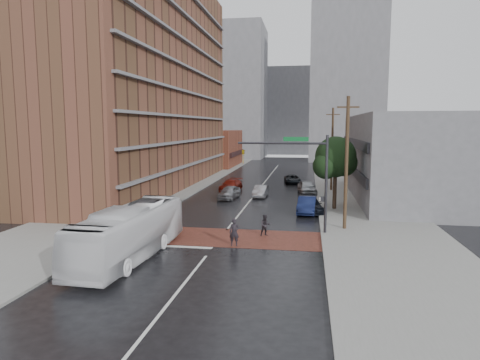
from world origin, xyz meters
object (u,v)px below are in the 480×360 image
at_px(car_travel_c, 231,185).
at_px(car_parked_far, 307,187).
at_px(pedestrian_a, 234,232).
at_px(car_travel_b, 261,191).
at_px(transit_bus, 130,233).
at_px(car_travel_a, 229,192).
at_px(car_parked_near, 307,205).
at_px(suv_travel, 293,179).
at_px(pedestrian_b, 265,225).
at_px(car_parked_mid, 311,205).

bearing_deg(car_travel_c, car_parked_far, -0.03).
height_order(pedestrian_a, car_travel_c, pedestrian_a).
bearing_deg(car_travel_b, car_travel_c, 137.81).
relative_size(transit_bus, car_travel_a, 2.66).
distance_m(transit_bus, car_parked_near, 18.28).
bearing_deg(suv_travel, pedestrian_a, -102.76).
bearing_deg(transit_bus, suv_travel, 79.06).
bearing_deg(car_travel_b, car_travel_a, -149.13).
xyz_separation_m(suv_travel, car_parked_far, (2.00, -8.90, 0.20)).
height_order(car_travel_b, car_parked_far, car_parked_far).
height_order(transit_bus, suv_travel, transit_bus).
height_order(pedestrian_b, car_travel_c, pedestrian_b).
bearing_deg(pedestrian_b, car_travel_c, 82.37).
bearing_deg(car_parked_near, pedestrian_b, -105.34).
relative_size(car_travel_c, car_parked_mid, 1.05).
bearing_deg(pedestrian_b, car_travel_b, 73.07).
distance_m(pedestrian_b, suv_travel, 28.59).
distance_m(pedestrian_b, car_travel_b, 16.95).
xyz_separation_m(car_travel_b, car_parked_mid, (5.45, -7.67, 0.01)).
xyz_separation_m(car_travel_c, car_parked_near, (9.21, -12.28, 0.06)).
distance_m(suv_travel, car_parked_far, 9.12).
xyz_separation_m(car_travel_c, suv_travel, (7.17, 7.68, -0.08)).
bearing_deg(car_travel_b, car_parked_mid, -51.79).
height_order(transit_bus, car_travel_b, transit_bus).
height_order(car_travel_b, car_parked_near, car_parked_near).
relative_size(pedestrian_b, car_parked_near, 0.34).
relative_size(pedestrian_a, pedestrian_b, 1.18).
relative_size(car_travel_b, car_travel_c, 0.83).
bearing_deg(transit_bus, car_travel_a, 87.14).
bearing_deg(car_travel_b, suv_travel, 78.20).
bearing_deg(car_parked_near, car_parked_far, 93.50).
xyz_separation_m(transit_bus, car_parked_far, (10.26, 26.14, -0.75)).
relative_size(car_travel_b, car_parked_near, 0.86).
height_order(pedestrian_a, car_parked_far, pedestrian_a).
relative_size(car_travel_b, suv_travel, 0.89).
bearing_deg(car_parked_near, pedestrian_a, -108.78).
distance_m(car_travel_b, car_travel_c, 5.79).
xyz_separation_m(suv_travel, car_parked_near, (2.04, -19.96, 0.14)).
distance_m(transit_bus, car_parked_far, 28.09).
bearing_deg(pedestrian_a, car_parked_far, 74.47).
distance_m(car_travel_b, car_parked_far, 5.83).
xyz_separation_m(pedestrian_a, suv_travel, (2.62, 31.46, -0.30)).
xyz_separation_m(car_travel_b, car_parked_far, (5.07, 2.87, 0.17)).
bearing_deg(transit_bus, pedestrian_b, 43.47).
xyz_separation_m(transit_bus, pedestrian_b, (7.40, 6.47, -0.79)).
relative_size(pedestrian_b, car_parked_far, 0.32).
xyz_separation_m(transit_bus, car_parked_near, (10.30, 15.08, -0.82)).
bearing_deg(car_travel_a, car_parked_mid, -26.67).
bearing_deg(car_parked_mid, car_parked_far, 82.67).
distance_m(pedestrian_b, car_parked_near, 9.09).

